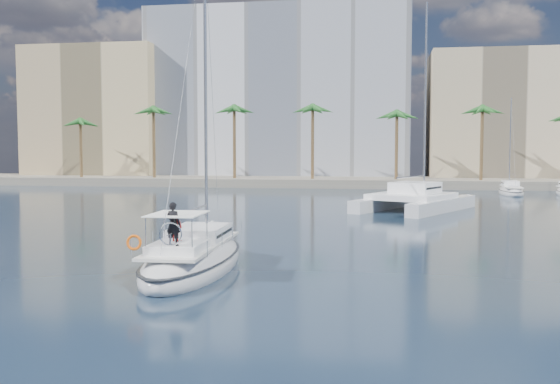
# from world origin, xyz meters

# --- Properties ---
(ground) EXTENTS (160.00, 160.00, 0.00)m
(ground) POSITION_xyz_m (0.00, 0.00, 0.00)
(ground) COLOR black
(ground) RESTS_ON ground
(quay) EXTENTS (120.00, 14.00, 1.20)m
(quay) POSITION_xyz_m (0.00, 61.00, 0.60)
(quay) COLOR gray
(quay) RESTS_ON ground
(building_modern) EXTENTS (42.00, 16.00, 28.00)m
(building_modern) POSITION_xyz_m (-12.00, 73.00, 14.00)
(building_modern) COLOR silver
(building_modern) RESTS_ON ground
(building_tan_left) EXTENTS (22.00, 14.00, 22.00)m
(building_tan_left) POSITION_xyz_m (-42.00, 69.00, 11.00)
(building_tan_left) COLOR tan
(building_tan_left) RESTS_ON ground
(building_beige) EXTENTS (20.00, 14.00, 20.00)m
(building_beige) POSITION_xyz_m (22.00, 70.00, 10.00)
(building_beige) COLOR #C4AE8C
(building_beige) RESTS_ON ground
(palm_left) EXTENTS (3.60, 3.60, 12.30)m
(palm_left) POSITION_xyz_m (-34.00, 57.00, 10.28)
(palm_left) COLOR brown
(palm_left) RESTS_ON ground
(palm_centre) EXTENTS (3.60, 3.60, 12.30)m
(palm_centre) POSITION_xyz_m (0.00, 57.00, 10.28)
(palm_centre) COLOR brown
(palm_centre) RESTS_ON ground
(main_sloop) EXTENTS (3.77, 11.14, 16.42)m
(main_sloop) POSITION_xyz_m (-3.81, -3.83, 0.52)
(main_sloop) COLOR silver
(main_sloop) RESTS_ON ground
(catamaran) EXTENTS (11.56, 14.30, 18.56)m
(catamaran) POSITION_xyz_m (7.49, 25.62, 1.17)
(catamaran) COLOR silver
(catamaran) RESTS_ON ground
(seagull) EXTENTS (1.04, 0.45, 0.19)m
(seagull) POSITION_xyz_m (-5.97, 7.23, 0.86)
(seagull) COLOR silver
(seagull) RESTS_ON ground
(moored_yacht_a) EXTENTS (3.37, 9.52, 11.90)m
(moored_yacht_a) POSITION_xyz_m (20.00, 47.00, 0.00)
(moored_yacht_a) COLOR silver
(moored_yacht_a) RESTS_ON ground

